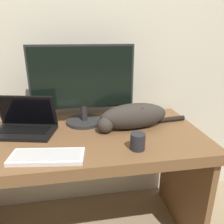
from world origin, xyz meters
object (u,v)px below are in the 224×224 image
object	(u,v)px
monitor	(83,84)
external_keyboard	(47,157)
coffee_mug	(138,142)
cat	(133,116)
laptop	(24,125)

from	to	relation	value
monitor	external_keyboard	xyz separation A→B (m)	(-0.19, -0.41, -0.24)
external_keyboard	coffee_mug	size ratio (longest dim) A/B	4.21
monitor	cat	bearing A→B (deg)	-24.82
cat	coffee_mug	size ratio (longest dim) A/B	7.09
laptop	coffee_mug	size ratio (longest dim) A/B	4.61
laptop	cat	world-z (taller)	laptop
external_keyboard	coffee_mug	distance (m)	0.43
monitor	external_keyboard	size ratio (longest dim) A/B	1.80
cat	laptop	bearing A→B (deg)	169.62
laptop	monitor	bearing A→B (deg)	27.42
external_keyboard	cat	world-z (taller)	cat
laptop	cat	size ratio (longest dim) A/B	0.65
external_keyboard	cat	xyz separation A→B (m)	(0.47, 0.27, 0.07)
monitor	cat	xyz separation A→B (m)	(0.28, -0.13, -0.17)
monitor	laptop	world-z (taller)	monitor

